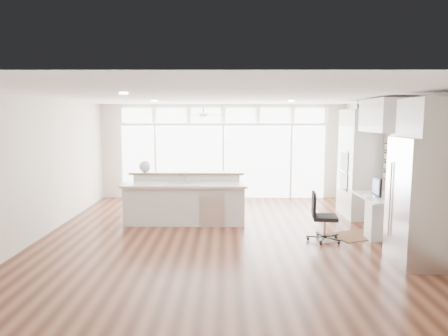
{
  "coord_description": "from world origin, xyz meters",
  "views": [
    {
      "loc": [
        0.06,
        -7.46,
        2.29
      ],
      "look_at": [
        0.03,
        0.6,
        1.29
      ],
      "focal_mm": 32.0,
      "sensor_mm": 36.0,
      "label": 1
    }
  ],
  "objects": [
    {
      "name": "floor",
      "position": [
        0.0,
        0.0,
        -0.01
      ],
      "size": [
        7.0,
        8.0,
        0.02
      ],
      "primitive_type": "cube",
      "color": "#3F1E13",
      "rests_on": "ground"
    },
    {
      "name": "ceiling",
      "position": [
        0.0,
        0.0,
        2.7
      ],
      "size": [
        7.0,
        8.0,
        0.02
      ],
      "primitive_type": "cube",
      "color": "white",
      "rests_on": "wall_back"
    },
    {
      "name": "wall_back",
      "position": [
        0.0,
        4.0,
        1.35
      ],
      "size": [
        7.0,
        0.04,
        2.7
      ],
      "primitive_type": "cube",
      "color": "beige",
      "rests_on": "floor"
    },
    {
      "name": "wall_front",
      "position": [
        0.0,
        -4.0,
        1.35
      ],
      "size": [
        7.0,
        0.04,
        2.7
      ],
      "primitive_type": "cube",
      "color": "beige",
      "rests_on": "floor"
    },
    {
      "name": "wall_left",
      "position": [
        -3.5,
        0.0,
        1.35
      ],
      "size": [
        0.04,
        8.0,
        2.7
      ],
      "primitive_type": "cube",
      "color": "beige",
      "rests_on": "floor"
    },
    {
      "name": "wall_right",
      "position": [
        3.5,
        0.0,
        1.35
      ],
      "size": [
        0.04,
        8.0,
        2.7
      ],
      "primitive_type": "cube",
      "color": "beige",
      "rests_on": "floor"
    },
    {
      "name": "glass_wall",
      "position": [
        0.0,
        3.94,
        1.05
      ],
      "size": [
        5.8,
        0.06,
        2.08
      ],
      "primitive_type": "cube",
      "color": "white",
      "rests_on": "wall_back"
    },
    {
      "name": "transom_row",
      "position": [
        0.0,
        3.94,
        2.38
      ],
      "size": [
        5.9,
        0.06,
        0.4
      ],
      "primitive_type": "cube",
      "color": "white",
      "rests_on": "wall_back"
    },
    {
      "name": "desk_window",
      "position": [
        3.46,
        0.3,
        1.55
      ],
      "size": [
        0.04,
        0.85,
        0.85
      ],
      "primitive_type": "cube",
      "color": "silver",
      "rests_on": "wall_right"
    },
    {
      "name": "ceiling_fan",
      "position": [
        -0.5,
        2.8,
        2.48
      ],
      "size": [
        1.16,
        1.16,
        0.32
      ],
      "primitive_type": "cube",
      "color": "white",
      "rests_on": "ceiling"
    },
    {
      "name": "recessed_lights",
      "position": [
        0.0,
        0.2,
        2.68
      ],
      "size": [
        3.4,
        3.0,
        0.02
      ],
      "primitive_type": "cube",
      "color": "beige",
      "rests_on": "ceiling"
    },
    {
      "name": "oven_cabinet",
      "position": [
        3.17,
        1.8,
        1.25
      ],
      "size": [
        0.64,
        1.2,
        2.5
      ],
      "primitive_type": "cube",
      "color": "silver",
      "rests_on": "floor"
    },
    {
      "name": "desk_nook",
      "position": [
        3.13,
        0.3,
        0.38
      ],
      "size": [
        0.72,
        1.3,
        0.76
      ],
      "primitive_type": "cube",
      "color": "silver",
      "rests_on": "floor"
    },
    {
      "name": "upper_cabinets",
      "position": [
        3.17,
        0.3,
        2.35
      ],
      "size": [
        0.64,
        1.3,
        0.64
      ],
      "primitive_type": "cube",
      "color": "silver",
      "rests_on": "wall_right"
    },
    {
      "name": "refrigerator",
      "position": [
        3.11,
        -1.35,
        1.0
      ],
      "size": [
        0.76,
        0.9,
        2.0
      ],
      "primitive_type": "cube",
      "color": "silver",
      "rests_on": "floor"
    },
    {
      "name": "fridge_cabinet",
      "position": [
        3.17,
        -1.35,
        2.3
      ],
      "size": [
        0.64,
        0.9,
        0.6
      ],
      "primitive_type": "cube",
      "color": "silver",
      "rests_on": "wall_right"
    },
    {
      "name": "framed_photos",
      "position": [
        3.46,
        0.92,
        1.4
      ],
      "size": [
        0.06,
        0.22,
        0.8
      ],
      "primitive_type": "cube",
      "color": "black",
      "rests_on": "wall_right"
    },
    {
      "name": "kitchen_island",
      "position": [
        -0.83,
        1.13,
        0.54
      ],
      "size": [
        2.72,
        1.05,
        1.08
      ],
      "primitive_type": "cube",
      "rotation": [
        0.0,
        0.0,
        -0.01
      ],
      "color": "silver",
      "rests_on": "floor"
    },
    {
      "name": "rug",
      "position": [
        2.63,
        0.16,
        0.01
      ],
      "size": [
        1.11,
        0.98,
        0.01
      ],
      "primitive_type": "cube",
      "rotation": [
        0.0,
        0.0,
        0.4
      ],
      "color": "#371F11",
      "rests_on": "floor"
    },
    {
      "name": "office_chair",
      "position": [
        1.93,
        -0.16,
        0.46
      ],
      "size": [
        0.53,
        0.5,
        0.92
      ],
      "primitive_type": "cube",
      "rotation": [
        0.0,
        0.0,
        -0.12
      ],
      "color": "black",
      "rests_on": "floor"
    },
    {
      "name": "fishbowl",
      "position": [
        -1.77,
        1.54,
        1.21
      ],
      "size": [
        0.27,
        0.27,
        0.26
      ],
      "primitive_type": "sphere",
      "rotation": [
        0.0,
        0.0,
        -0.02
      ],
      "color": "silver",
      "rests_on": "kitchen_island"
    },
    {
      "name": "monitor",
      "position": [
        3.05,
        0.3,
        0.96
      ],
      "size": [
        0.11,
        0.49,
        0.41
      ],
      "primitive_type": "cube",
      "rotation": [
        0.0,
        0.0,
        -0.07
      ],
      "color": "black",
      "rests_on": "desk_nook"
    },
    {
      "name": "keyboard",
      "position": [
        2.88,
        0.3,
        0.77
      ],
      "size": [
        0.16,
        0.33,
        0.02
      ],
      "primitive_type": "cube",
      "rotation": [
        0.0,
        0.0,
        -0.16
      ],
      "color": "white",
      "rests_on": "desk_nook"
    },
    {
      "name": "potted_plant",
      "position": [
        3.17,
        1.8,
        2.61
      ],
      "size": [
        0.29,
        0.32,
        0.23
      ],
      "primitive_type": "imported",
      "rotation": [
        0.0,
        0.0,
        -0.11
      ],
      "color": "#265223",
      "rests_on": "oven_cabinet"
    }
  ]
}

